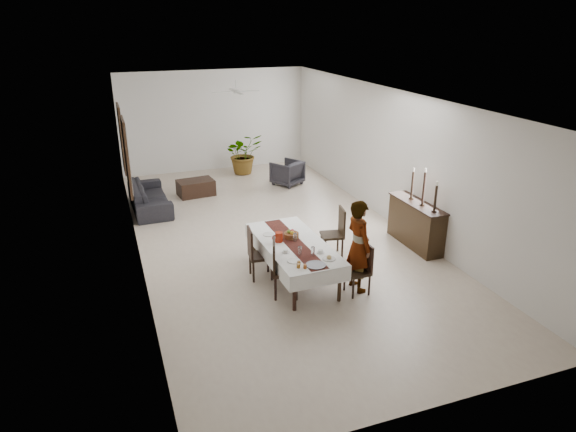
{
  "coord_description": "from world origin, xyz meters",
  "views": [
    {
      "loc": [
        -3.4,
        -10.34,
        4.75
      ],
      "look_at": [
        -0.17,
        -1.44,
        1.05
      ],
      "focal_mm": 32.0,
      "sensor_mm": 36.0,
      "label": 1
    }
  ],
  "objects_px": {
    "red_pitcher": "(279,237)",
    "woman": "(358,246)",
    "dining_table_top": "(294,244)",
    "sideboard_body": "(416,225)",
    "sofa": "(149,196)"
  },
  "relations": [
    {
      "from": "red_pitcher",
      "to": "woman",
      "type": "height_order",
      "value": "woman"
    },
    {
      "from": "woman",
      "to": "dining_table_top",
      "type": "bearing_deg",
      "value": 45.25
    },
    {
      "from": "woman",
      "to": "sideboard_body",
      "type": "xyz_separation_m",
      "value": [
        2.1,
        1.31,
        -0.39
      ]
    },
    {
      "from": "woman",
      "to": "sideboard_body",
      "type": "distance_m",
      "value": 2.5
    },
    {
      "from": "woman",
      "to": "sofa",
      "type": "xyz_separation_m",
      "value": [
        -3.16,
        5.68,
        -0.53
      ]
    },
    {
      "from": "red_pitcher",
      "to": "woman",
      "type": "xyz_separation_m",
      "value": [
        1.2,
        -0.93,
        0.03
      ]
    },
    {
      "from": "dining_table_top",
      "to": "sofa",
      "type": "xyz_separation_m",
      "value": [
        -2.21,
        4.9,
        -0.37
      ]
    },
    {
      "from": "red_pitcher",
      "to": "woman",
      "type": "relative_size",
      "value": 0.11
    },
    {
      "from": "sofa",
      "to": "dining_table_top",
      "type": "bearing_deg",
      "value": -157.28
    },
    {
      "from": "dining_table_top",
      "to": "sofa",
      "type": "height_order",
      "value": "dining_table_top"
    },
    {
      "from": "dining_table_top",
      "to": "woman",
      "type": "xyz_separation_m",
      "value": [
        0.96,
        -0.79,
        0.16
      ]
    },
    {
      "from": "woman",
      "to": "sideboard_body",
      "type": "bearing_deg",
      "value": -63.35
    },
    {
      "from": "dining_table_top",
      "to": "woman",
      "type": "relative_size",
      "value": 1.34
    },
    {
      "from": "dining_table_top",
      "to": "sofa",
      "type": "distance_m",
      "value": 5.38
    },
    {
      "from": "red_pitcher",
      "to": "sofa",
      "type": "height_order",
      "value": "red_pitcher"
    }
  ]
}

